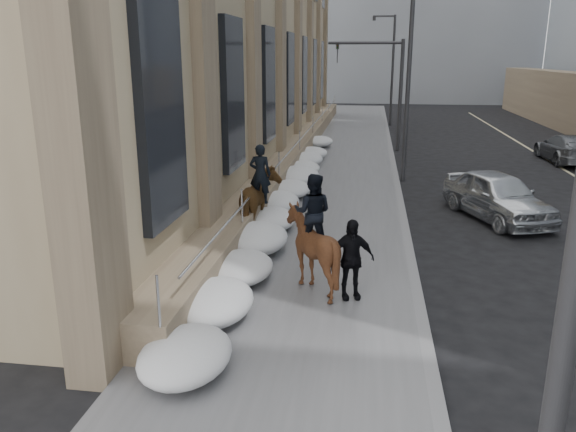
# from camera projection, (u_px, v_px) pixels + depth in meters

# --- Properties ---
(ground) EXTENTS (140.00, 140.00, 0.00)m
(ground) POSITION_uv_depth(u_px,v_px,m) (288.00, 328.00, 11.01)
(ground) COLOR black
(ground) RESTS_ON ground
(sidewalk) EXTENTS (5.00, 80.00, 0.12)m
(sidewalk) POSITION_uv_depth(u_px,v_px,m) (327.00, 200.00, 20.50)
(sidewalk) COLOR #565658
(sidewalk) RESTS_ON ground
(curb) EXTENTS (0.24, 80.00, 0.12)m
(curb) POSITION_uv_depth(u_px,v_px,m) (400.00, 203.00, 20.13)
(curb) COLOR slate
(curb) RESTS_ON ground
(bg_building_far) EXTENTS (24.00, 12.00, 20.00)m
(bg_building_far) POSITION_uv_depth(u_px,v_px,m) (321.00, 19.00, 77.57)
(bg_building_far) COLOR gray
(bg_building_far) RESTS_ON ground
(streetlight_near) EXTENTS (1.71, 0.24, 8.00)m
(streetlight_near) POSITION_uv_depth(u_px,v_px,m) (568.00, 145.00, 3.65)
(streetlight_near) COLOR #2D2D30
(streetlight_near) RESTS_ON ground
(streetlight_mid) EXTENTS (1.71, 0.24, 8.00)m
(streetlight_mid) POSITION_uv_depth(u_px,v_px,m) (405.00, 70.00, 22.68)
(streetlight_mid) COLOR #2D2D30
(streetlight_mid) RESTS_ON ground
(streetlight_far) EXTENTS (1.71, 0.24, 8.00)m
(streetlight_far) POSITION_uv_depth(u_px,v_px,m) (391.00, 63.00, 41.70)
(streetlight_far) COLOR #2D2D30
(streetlight_far) RESTS_ON ground
(traffic_signal) EXTENTS (4.10, 0.22, 6.00)m
(traffic_signal) POSITION_uv_depth(u_px,v_px,m) (384.00, 77.00, 30.54)
(traffic_signal) COLOR #2D2D30
(traffic_signal) RESTS_ON ground
(snow_bank) EXTENTS (1.70, 18.10, 0.76)m
(snow_bank) POSITION_uv_depth(u_px,v_px,m) (281.00, 200.00, 18.79)
(snow_bank) COLOR silver
(snow_bank) RESTS_ON sidewalk
(mounted_horse_left) EXTENTS (1.00, 2.19, 2.59)m
(mounted_horse_left) POSITION_uv_depth(u_px,v_px,m) (260.00, 199.00, 16.27)
(mounted_horse_left) COLOR #4D3217
(mounted_horse_left) RESTS_ON sidewalk
(mounted_horse_right) EXTENTS (1.60, 1.77, 2.58)m
(mounted_horse_right) POSITION_uv_depth(u_px,v_px,m) (312.00, 243.00, 12.33)
(mounted_horse_right) COLOR #3D2111
(mounted_horse_right) RESTS_ON sidewalk
(pedestrian) EXTENTS (1.11, 0.71, 1.76)m
(pedestrian) POSITION_uv_depth(u_px,v_px,m) (351.00, 259.00, 11.86)
(pedestrian) COLOR black
(pedestrian) RESTS_ON sidewalk
(car_silver) EXTENTS (3.37, 4.95, 1.57)m
(car_silver) POSITION_uv_depth(u_px,v_px,m) (497.00, 196.00, 18.12)
(car_silver) COLOR silver
(car_silver) RESTS_ON ground
(car_grey) EXTENTS (2.16, 4.90, 1.40)m
(car_grey) POSITION_uv_depth(u_px,v_px,m) (567.00, 148.00, 27.88)
(car_grey) COLOR slate
(car_grey) RESTS_ON ground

